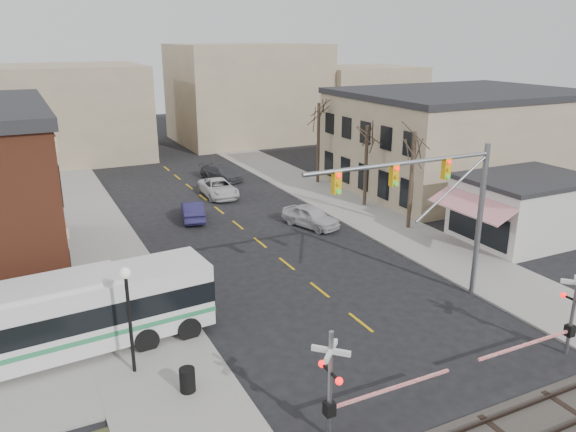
% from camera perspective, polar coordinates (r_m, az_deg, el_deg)
% --- Properties ---
extents(ground, '(160.00, 160.00, 0.00)m').
position_cam_1_polar(ground, '(25.86, 9.88, -12.53)').
color(ground, black).
rests_on(ground, ground).
extents(sidewalk_west, '(5.00, 60.00, 0.12)m').
position_cam_1_polar(sidewalk_west, '(40.14, -18.93, -1.91)').
color(sidewalk_west, gray).
rests_on(sidewalk_west, ground).
extents(sidewalk_east, '(5.00, 60.00, 0.12)m').
position_cam_1_polar(sidewalk_east, '(46.12, 5.02, 1.53)').
color(sidewalk_east, gray).
rests_on(sidewalk_east, ground).
extents(tan_building, '(20.30, 15.30, 8.50)m').
position_cam_1_polar(tan_building, '(52.63, 17.00, 7.55)').
color(tan_building, gray).
rests_on(tan_building, ground).
extents(awning_shop, '(9.74, 6.20, 4.30)m').
position_cam_1_polar(awning_shop, '(40.05, 22.89, 0.76)').
color(awning_shop, beige).
rests_on(awning_shop, ground).
extents(tree_east_a, '(0.28, 0.28, 6.75)m').
position_cam_1_polar(tree_east_a, '(39.46, 12.41, 3.54)').
color(tree_east_a, '#382B21').
rests_on(tree_east_a, sidewalk_east).
extents(tree_east_b, '(0.28, 0.28, 6.30)m').
position_cam_1_polar(tree_east_b, '(44.38, 7.91, 5.06)').
color(tree_east_b, '#382B21').
rests_on(tree_east_b, sidewalk_east).
extents(tree_east_c, '(0.28, 0.28, 7.20)m').
position_cam_1_polar(tree_east_c, '(51.06, 3.09, 7.39)').
color(tree_east_c, '#382B21').
rests_on(tree_east_c, sidewalk_east).
extents(transit_bus, '(13.03, 3.81, 3.31)m').
position_cam_1_polar(transit_bus, '(25.39, -22.33, -9.52)').
color(transit_bus, silver).
rests_on(transit_bus, ground).
extents(traffic_signal_mast, '(10.28, 0.30, 8.00)m').
position_cam_1_polar(traffic_signal_mast, '(27.63, 15.06, 2.10)').
color(traffic_signal_mast, gray).
rests_on(traffic_signal_mast, ground).
extents(rr_crossing_west, '(5.60, 1.36, 4.00)m').
position_cam_1_polar(rr_crossing_west, '(19.52, 5.42, -16.52)').
color(rr_crossing_west, gray).
rests_on(rr_crossing_west, ground).
extents(rr_crossing_east, '(5.60, 1.36, 4.00)m').
position_cam_1_polar(rr_crossing_east, '(26.25, 26.39, -8.92)').
color(rr_crossing_east, gray).
rests_on(rr_crossing_east, ground).
extents(street_lamp, '(0.44, 0.44, 4.50)m').
position_cam_1_polar(street_lamp, '(22.65, -15.97, -8.10)').
color(street_lamp, black).
rests_on(street_lamp, sidewalk_west).
extents(trash_bin, '(0.60, 0.60, 0.95)m').
position_cam_1_polar(trash_bin, '(22.35, -10.18, -16.07)').
color(trash_bin, black).
rests_on(trash_bin, sidewalk_west).
extents(car_a, '(3.18, 4.84, 1.53)m').
position_cam_1_polar(car_a, '(39.76, 2.31, -0.03)').
color(car_a, '#B1B1B6').
rests_on(car_a, ground).
extents(car_b, '(2.35, 4.49, 1.41)m').
position_cam_1_polar(car_b, '(41.82, -9.67, 0.54)').
color(car_b, '#201C46').
rests_on(car_b, ground).
extents(car_c, '(2.58, 5.28, 1.44)m').
position_cam_1_polar(car_c, '(47.70, -7.08, 2.84)').
color(car_c, silver).
rests_on(car_c, ground).
extents(car_d, '(3.54, 5.00, 1.34)m').
position_cam_1_polar(car_d, '(53.15, -6.78, 4.35)').
color(car_d, '#38393D').
rests_on(car_d, ground).
extents(pedestrian_near, '(0.54, 0.69, 1.66)m').
position_cam_1_polar(pedestrian_near, '(25.95, -13.36, -10.26)').
color(pedestrian_near, '#514941').
rests_on(pedestrian_near, sidewalk_west).
extents(pedestrian_far, '(1.00, 0.94, 1.63)m').
position_cam_1_polar(pedestrian_far, '(29.19, -16.54, -7.28)').
color(pedestrian_far, '#303B54').
rests_on(pedestrian_far, sidewalk_west).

